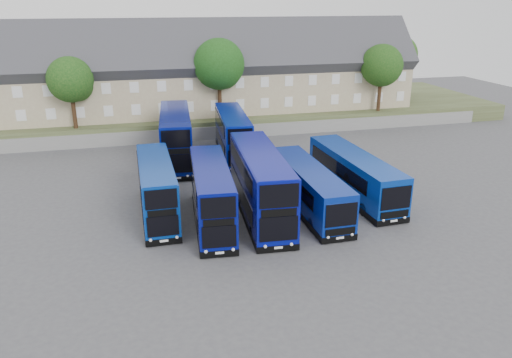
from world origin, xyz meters
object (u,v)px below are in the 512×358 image
object	(u,v)px
tree_mid	(220,66)
tree_far	(398,57)
tree_west	(72,81)
dd_front_left	(157,190)
dd_front_mid	(212,196)
tree_east	(382,67)
coach_east_a	(309,189)

from	to	relation	value
tree_mid	tree_far	xyz separation A→B (m)	(26.00, 6.50, -0.34)
tree_west	tree_mid	distance (m)	16.04
dd_front_left	tree_far	bearing A→B (deg)	38.91
dd_front_left	tree_west	bearing A→B (deg)	108.52
dd_front_mid	tree_mid	bearing A→B (deg)	82.63
tree_west	tree_mid	world-z (taller)	tree_mid
dd_front_mid	tree_mid	distance (m)	25.32
tree_west	tree_far	bearing A→B (deg)	9.46
dd_front_left	dd_front_mid	distance (m)	4.36
tree_east	tree_far	distance (m)	9.23
tree_east	tree_far	world-z (taller)	tree_far
tree_west	dd_front_left	bearing A→B (deg)	-71.45
dd_front_mid	tree_mid	size ratio (longest dim) A/B	1.19
dd_front_left	tree_far	world-z (taller)	tree_far
dd_front_left	tree_far	distance (m)	45.22
dd_front_mid	tree_east	bearing A→B (deg)	47.90
dd_front_left	tree_far	xyz separation A→B (m)	(34.89, 28.19, 5.71)
tree_east	dd_front_mid	bearing A→B (deg)	-136.96
coach_east_a	tree_west	bearing A→B (deg)	128.42
dd_front_mid	tree_west	xyz separation A→B (m)	(-10.79, 23.54, 4.96)
coach_east_a	tree_far	distance (m)	38.52
dd_front_mid	tree_west	size ratio (longest dim) A/B	1.42
tree_west	tree_east	world-z (taller)	tree_east
dd_front_left	tree_mid	world-z (taller)	tree_mid
dd_front_left	tree_east	bearing A→B (deg)	36.23
dd_front_left	tree_east	xyz separation A→B (m)	(28.89, 21.19, 5.37)
tree_east	tree_mid	bearing A→B (deg)	178.57
coach_east_a	tree_mid	world-z (taller)	tree_mid
dd_front_mid	tree_far	world-z (taller)	tree_far
tree_mid	tree_east	size ratio (longest dim) A/B	1.12
coach_east_a	dd_front_mid	bearing A→B (deg)	-174.75
tree_far	tree_west	bearing A→B (deg)	-170.54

